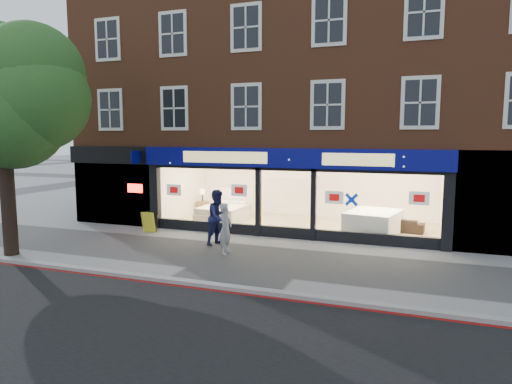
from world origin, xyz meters
The scene contains 12 objects.
ground centered at (0.00, 0.00, 0.00)m, with size 120.00×120.00×0.00m, color gray.
kerb_line centered at (0.00, -3.10, 0.01)m, with size 60.00×0.10×0.01m, color #8C0A07.
kerb_stone centered at (0.00, -2.90, 0.06)m, with size 60.00×0.25×0.12m, color gray.
showroom_floor centered at (0.00, 5.25, 0.05)m, with size 11.00×4.50×0.10m, color tan.
building centered at (-0.02, 6.93, 6.67)m, with size 19.00×8.26×10.30m.
display_bed centered at (-3.32, 5.02, 0.45)m, with size 1.90×2.28×1.27m.
bedside_table centered at (-5.08, 6.43, 0.38)m, with size 0.45×0.45×0.55m, color brown.
mattress_stack centered at (3.03, 4.43, 0.53)m, with size 2.11×2.47×0.86m.
sofa centered at (3.94, 5.20, 0.36)m, with size 1.77×0.69×0.52m, color black.
a_board centered at (-5.22, 2.16, 0.41)m, with size 0.54×0.35×0.83m, color yellow.
pedestrian_grey centered at (-1.14, 0.23, 0.81)m, with size 0.59×0.39×1.63m, color #96989D.
pedestrian_blue centered at (-1.87, 1.26, 0.96)m, with size 0.93×0.73×1.92m, color #1B1F4C.
Camera 1 is at (4.64, -12.81, 3.76)m, focal length 32.00 mm.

